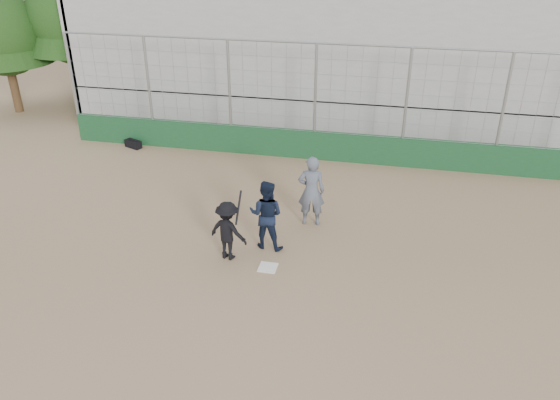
% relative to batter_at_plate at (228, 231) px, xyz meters
% --- Properties ---
extents(ground, '(90.00, 90.00, 0.00)m').
position_rel_batter_at_plate_xyz_m(ground, '(1.06, -0.25, -0.77)').
color(ground, brown).
rests_on(ground, ground).
extents(home_plate, '(0.44, 0.44, 0.02)m').
position_rel_batter_at_plate_xyz_m(home_plate, '(1.06, -0.25, -0.76)').
color(home_plate, white).
rests_on(home_plate, ground).
extents(backstop, '(18.10, 0.25, 4.04)m').
position_rel_batter_at_plate_xyz_m(backstop, '(1.06, 6.75, 0.19)').
color(backstop, '#133D1F').
rests_on(backstop, ground).
extents(bleachers, '(20.25, 6.70, 6.98)m').
position_rel_batter_at_plate_xyz_m(bleachers, '(1.06, 11.70, 2.15)').
color(bleachers, gray).
rests_on(bleachers, ground).
extents(tree_left, '(4.48, 4.48, 7.00)m').
position_rel_batter_at_plate_xyz_m(tree_left, '(-9.94, 10.75, 3.62)').
color(tree_left, '#392715').
rests_on(tree_left, ground).
extents(tree_right, '(3.84, 3.84, 6.00)m').
position_rel_batter_at_plate_xyz_m(tree_right, '(-12.44, 9.25, 2.99)').
color(tree_right, '#3D2816').
rests_on(tree_right, ground).
extents(batter_at_plate, '(1.11, 0.84, 1.71)m').
position_rel_batter_at_plate_xyz_m(batter_at_plate, '(0.00, 0.00, 0.00)').
color(batter_at_plate, black).
rests_on(batter_at_plate, ground).
extents(catcher_crouched, '(1.00, 0.82, 1.26)m').
position_rel_batter_at_plate_xyz_m(catcher_crouched, '(0.81, 0.66, -0.14)').
color(catcher_crouched, black).
rests_on(catcher_crouched, ground).
extents(umpire, '(0.79, 0.57, 1.81)m').
position_rel_batter_at_plate_xyz_m(umpire, '(1.71, 2.12, 0.13)').
color(umpire, '#515967').
rests_on(umpire, ground).
extents(equipment_bag, '(0.71, 0.51, 0.32)m').
position_rel_batter_at_plate_xyz_m(equipment_bag, '(-5.63, 6.35, -0.63)').
color(equipment_bag, black).
rests_on(equipment_bag, ground).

